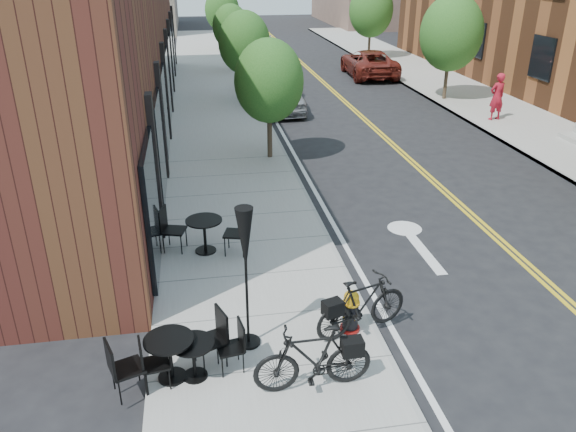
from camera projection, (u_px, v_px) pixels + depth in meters
ground at (366, 310)px, 10.73m from camera, size 120.00×120.00×0.00m
sidewalk_near at (226, 151)px, 19.36m from camera, size 4.00×70.00×0.12m
sidewalk_far at (544, 134)px, 21.17m from camera, size 4.00×70.00×0.12m
building_near at (93, 35)px, 20.81m from camera, size 5.00×28.00×7.00m
tree_near_a at (269, 81)px, 17.60m from camera, size 2.20×2.20×3.81m
tree_near_b at (244, 43)px, 24.72m from camera, size 2.30×2.30×3.98m
tree_near_c at (231, 27)px, 31.96m from camera, size 2.10×2.10×3.67m
tree_near_d at (222, 10)px, 39.01m from camera, size 2.40×2.40×4.11m
tree_far_b at (451, 33)px, 25.07m from camera, size 2.80×2.80×4.62m
tree_far_c at (371, 10)px, 35.81m from camera, size 2.80×2.80×4.62m
fire_hydrant at (351, 311)px, 9.83m from camera, size 0.46×0.46×0.81m
bicycle_left at (313, 358)px, 8.42m from camera, size 1.84×0.55×1.10m
bicycle_right at (362, 305)px, 9.71m from camera, size 1.89×1.05×1.09m
bistro_set_a at (170, 353)px, 8.64m from camera, size 1.83×1.05×0.97m
bistro_set_b at (193, 355)px, 8.69m from camera, size 1.60×0.78×0.85m
bistro_set_c at (204, 231)px, 12.43m from camera, size 1.93×1.00×1.01m
patio_umbrella at (245, 249)px, 8.87m from camera, size 0.41×0.41×2.54m
parked_car_a at (281, 93)px, 24.42m from camera, size 1.88×4.47×1.51m
parked_car_b at (269, 78)px, 27.82m from camera, size 1.52×4.24×1.39m
parked_car_c at (263, 51)px, 35.84m from camera, size 2.01×4.87×1.41m
parked_car_far at (369, 63)px, 31.50m from camera, size 2.69×5.40×1.47m
pedestrian at (497, 97)px, 22.50m from camera, size 0.76×0.57×1.87m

